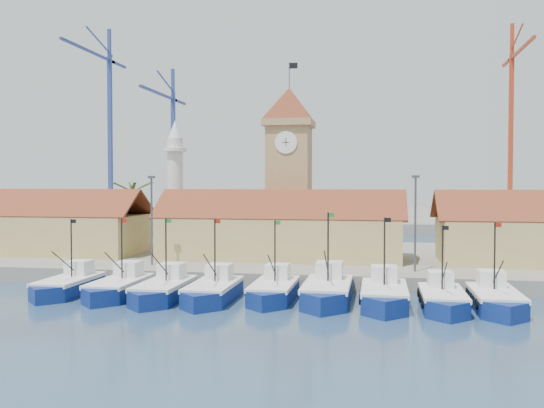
% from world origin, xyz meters
% --- Properties ---
extents(ground, '(400.00, 400.00, 0.00)m').
position_xyz_m(ground, '(0.00, 0.00, 0.00)').
color(ground, navy).
rests_on(ground, ground).
extents(quay, '(140.00, 32.00, 1.50)m').
position_xyz_m(quay, '(0.00, 24.00, 0.75)').
color(quay, gray).
rests_on(quay, ground).
extents(terminal, '(240.00, 80.00, 2.00)m').
position_xyz_m(terminal, '(0.00, 110.00, 1.00)').
color(terminal, gray).
rests_on(terminal, ground).
extents(boat_0, '(3.37, 9.24, 6.99)m').
position_xyz_m(boat_0, '(-16.25, 2.72, 0.72)').
color(boat_0, navy).
rests_on(boat_0, ground).
extents(boat_1, '(3.43, 9.38, 7.10)m').
position_xyz_m(boat_1, '(-11.38, 2.45, 0.73)').
color(boat_1, navy).
rests_on(boat_1, ground).
extents(boat_2, '(3.47, 9.50, 7.19)m').
position_xyz_m(boat_2, '(-7.13, 1.83, 0.74)').
color(boat_2, navy).
rests_on(boat_2, ground).
extents(boat_3, '(3.47, 9.49, 7.18)m').
position_xyz_m(boat_3, '(-2.92, 2.08, 0.74)').
color(boat_3, navy).
rests_on(boat_3, ground).
extents(boat_4, '(3.39, 9.29, 7.03)m').
position_xyz_m(boat_4, '(1.99, 3.32, 0.73)').
color(boat_4, navy).
rests_on(boat_4, ground).
extents(boat_5, '(3.76, 10.29, 7.79)m').
position_xyz_m(boat_5, '(6.48, 3.15, 0.80)').
color(boat_5, navy).
rests_on(boat_5, ground).
extents(boat_6, '(3.59, 9.83, 7.44)m').
position_xyz_m(boat_6, '(11.09, 2.48, 0.77)').
color(boat_6, navy).
rests_on(boat_6, ground).
extents(boat_7, '(3.31, 9.07, 6.86)m').
position_xyz_m(boat_7, '(15.55, 1.92, 0.71)').
color(boat_7, navy).
rests_on(boat_7, ground).
extents(boat_8, '(3.44, 9.41, 7.12)m').
position_xyz_m(boat_8, '(19.53, 2.31, 0.74)').
color(boat_8, navy).
rests_on(boat_8, ground).
extents(hall_left, '(31.20, 10.13, 7.61)m').
position_xyz_m(hall_left, '(-32.00, 20.00, 3.99)').
color(hall_left, tan).
rests_on(hall_left, quay).
extents(hall_center, '(27.04, 10.13, 7.61)m').
position_xyz_m(hall_center, '(0.00, 20.00, 3.99)').
color(hall_center, tan).
rests_on(hall_center, quay).
extents(clock_tower, '(5.80, 5.80, 22.70)m').
position_xyz_m(clock_tower, '(0.00, 26.00, 11.96)').
color(clock_tower, '#A67A55').
rests_on(clock_tower, quay).
extents(minaret, '(3.00, 3.00, 16.30)m').
position_xyz_m(minaret, '(-15.00, 28.00, 9.73)').
color(minaret, silver).
rests_on(minaret, quay).
extents(palm_tree, '(5.60, 5.03, 8.39)m').
position_xyz_m(palm_tree, '(-20.00, 26.00, 6.25)').
color(palm_tree, brown).
rests_on(palm_tree, quay).
extents(lamp_posts, '(80.70, 0.25, 9.03)m').
position_xyz_m(lamp_posts, '(0.50, 12.00, 6.48)').
color(lamp_posts, '#3F3F44').
rests_on(lamp_posts, quay).
extents(crane_blue_far, '(1.00, 34.57, 47.49)m').
position_xyz_m(crane_blue_far, '(-58.17, 100.47, 28.49)').
color(crane_blue_far, navy).
rests_on(crane_blue_far, terminal).
extents(crane_blue_near, '(1.00, 32.54, 37.93)m').
position_xyz_m(crane_blue_near, '(-43.13, 106.49, 23.04)').
color(crane_blue_near, navy).
rests_on(crane_blue_near, terminal).
extents(crane_red_right, '(1.00, 31.13, 45.20)m').
position_xyz_m(crane_red_right, '(41.36, 103.88, 26.94)').
color(crane_red_right, '#AB351A').
rests_on(crane_red_right, terminal).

